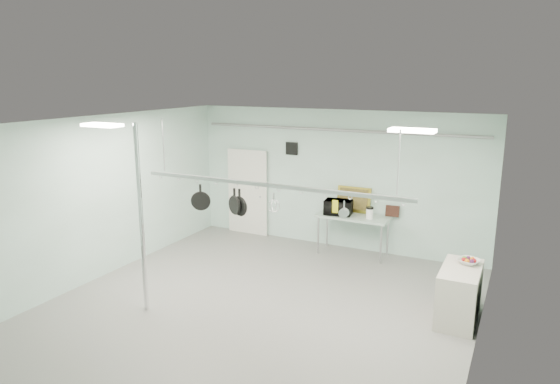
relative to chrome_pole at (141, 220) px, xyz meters
The scene contains 25 objects.
floor 2.41m from the chrome_pole, 19.44° to the left, with size 8.00×8.00×0.00m, color gray.
ceiling 2.40m from the chrome_pole, 19.44° to the left, with size 7.00×8.00×0.02m, color silver.
back_wall 4.89m from the chrome_pole, 69.68° to the left, with size 7.00×0.02×3.20m, color silver.
right_wall 5.22m from the chrome_pole, ahead, with size 0.02×8.00×3.20m, color silver.
door 4.61m from the chrome_pole, 97.53° to the left, with size 1.10×0.10×2.20m, color silver.
wall_vent 4.65m from the chrome_pole, 82.52° to the left, with size 0.30×0.04×0.30m, color black.
conduit_pipe 4.95m from the chrome_pole, 69.30° to the left, with size 0.07×0.07×6.60m, color gray.
chrome_pole is the anchor object (origin of this frame).
prep_table 4.85m from the chrome_pole, 61.29° to the left, with size 1.60×0.70×0.91m.
side_cabinet 5.37m from the chrome_pole, 22.41° to the left, with size 0.60×1.20×0.90m, color beige.
pot_rack 2.19m from the chrome_pole, 25.35° to the left, with size 4.80×0.06×1.00m.
light_panel_left 1.65m from the chrome_pole, 158.20° to the right, with size 0.65×0.30×0.05m, color white.
light_panel_right 4.55m from the chrome_pole, 16.31° to the left, with size 0.65×0.30×0.05m, color white.
microwave 4.61m from the chrome_pole, 64.56° to the left, with size 0.60×0.40×0.33m, color black.
coffee_canister 4.95m from the chrome_pole, 56.88° to the left, with size 0.15×0.15×0.22m, color white.
painting_large 5.02m from the chrome_pole, 63.97° to the left, with size 0.78×0.05×0.58m, color gold.
painting_small 5.49m from the chrome_pole, 55.53° to the left, with size 0.30×0.04×0.25m, color black.
fruit_bowl 5.46m from the chrome_pole, 24.55° to the left, with size 0.35×0.35×0.09m, color silver.
skillet_left 1.09m from the chrome_pole, 57.87° to the left, with size 0.34×0.06×0.45m, color black, non-canonical shape.
skillet_mid 1.57m from the chrome_pole, 35.51° to the left, with size 0.33×0.06×0.46m, color black, non-canonical shape.
skillet_right 1.65m from the chrome_pole, 33.47° to the left, with size 0.34×0.06×0.46m, color black, non-canonical shape.
whisk 2.22m from the chrome_pole, 24.14° to the left, with size 0.21×0.21×0.34m, color #B1B0B5, non-canonical shape.
grater 3.22m from the chrome_pole, 16.36° to the left, with size 0.09×0.02×0.22m, color orange, non-canonical shape.
saucepan 3.35m from the chrome_pole, 15.67° to the left, with size 0.14×0.10×0.27m, color #A5A6AA, non-canonical shape.
fruit_cluster 5.45m from the chrome_pole, 24.55° to the left, with size 0.24×0.24×0.09m, color #A70F13, non-canonical shape.
Camera 1 is at (3.91, -6.67, 3.91)m, focal length 32.00 mm.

